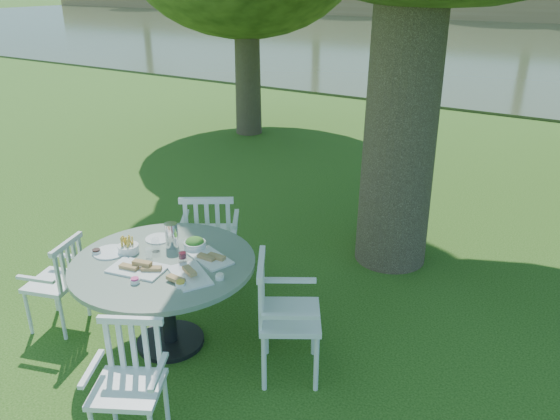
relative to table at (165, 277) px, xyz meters
The scene contains 8 objects.
ground 1.26m from the table, 72.31° to the left, with size 140.00×140.00×0.00m, color #1A3E0C.
table is the anchor object (origin of this frame).
chair_ne 0.97m from the table, 10.38° to the left, with size 0.65×0.66×0.97m.
chair_nw 0.97m from the table, 106.86° to the left, with size 0.68×0.67×0.99m.
chair_sw 0.99m from the table, 163.54° to the right, with size 0.50×0.52×0.84m.
chair_se 0.99m from the table, 60.98° to the right, with size 0.57×0.56×0.85m.
tableware 0.19m from the table, 116.51° to the left, with size 1.19×0.79×0.21m.
river 24.04m from the table, 89.22° to the left, with size 100.00×28.00×0.12m, color #343C23.
Camera 1 is at (2.45, -3.79, 2.86)m, focal length 35.00 mm.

